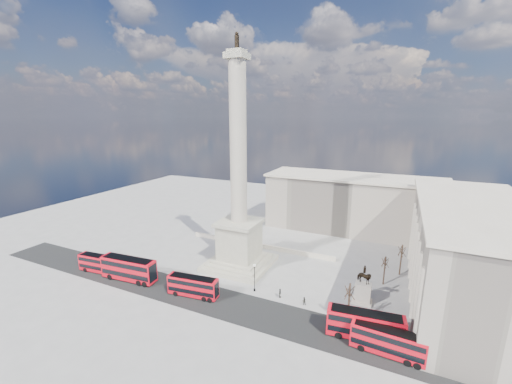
{
  "coord_description": "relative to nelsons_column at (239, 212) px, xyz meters",
  "views": [
    {
      "loc": [
        31.46,
        -54.36,
        33.67
      ],
      "look_at": [
        5.12,
        2.93,
        18.45
      ],
      "focal_mm": 22.0,
      "sensor_mm": 36.0,
      "label": 1
    }
  ],
  "objects": [
    {
      "name": "victorian_lamp",
      "position": [
        7.88,
        -8.8,
        -9.51
      ],
      "size": [
        0.5,
        0.5,
        5.78
      ],
      "rotation": [
        0.0,
        0.0,
        -0.34
      ],
      "color": "black",
      "rests_on": "ground"
    },
    {
      "name": "building_east",
      "position": [
        45.0,
        5.0,
        -3.59
      ],
      "size": [
        19.0,
        46.0,
        18.6
      ],
      "color": "#C2B39F",
      "rests_on": "ground"
    },
    {
      "name": "pedestrian_walking",
      "position": [
        23.64,
        -11.5,
        -12.01
      ],
      "size": [
        0.72,
        0.52,
        1.81
      ],
      "primitive_type": "imported",
      "rotation": [
        0.0,
        0.0,
        0.14
      ],
      "color": "black",
      "rests_on": "ground"
    },
    {
      "name": "pedestrian_crossing",
      "position": [
        13.26,
        -8.83,
        -12.0
      ],
      "size": [
        0.65,
        1.14,
        1.83
      ],
      "primitive_type": "imported",
      "rotation": [
        0.0,
        0.0,
        1.77
      ],
      "color": "black",
      "rests_on": "ground"
    },
    {
      "name": "asphalt_road",
      "position": [
        5.0,
        -15.0,
        -12.91
      ],
      "size": [
        120.0,
        9.0,
        0.01
      ],
      "primitive_type": "cube",
      "color": "black",
      "rests_on": "ground"
    },
    {
      "name": "building_northeast",
      "position": [
        20.0,
        35.0,
        -4.59
      ],
      "size": [
        51.0,
        17.0,
        16.6
      ],
      "color": "#C2B39F",
      "rests_on": "ground"
    },
    {
      "name": "red_bus_c",
      "position": [
        29.21,
        -14.18,
        -10.49
      ],
      "size": [
        11.61,
        3.8,
        4.62
      ],
      "rotation": [
        0.0,
        0.0,
        0.11
      ],
      "color": "red",
      "rests_on": "ground"
    },
    {
      "name": "ground",
      "position": [
        0.0,
        -5.0,
        -12.92
      ],
      "size": [
        180.0,
        180.0,
        0.0
      ],
      "primitive_type": "plane",
      "color": "gray",
      "rests_on": "ground"
    },
    {
      "name": "pedestrian_standing",
      "position": [
        18.09,
        -9.24,
        -12.15
      ],
      "size": [
        0.94,
        0.87,
        1.54
      ],
      "primitive_type": "imported",
      "rotation": [
        0.0,
        0.0,
        3.64
      ],
      "color": "black",
      "rests_on": "ground"
    },
    {
      "name": "bare_tree_mid",
      "position": [
        30.91,
        4.61,
        -7.83
      ],
      "size": [
        1.7,
        1.7,
        6.46
      ],
      "rotation": [
        0.0,
        0.0,
        -0.4
      ],
      "color": "#332319",
      "rests_on": "ground"
    },
    {
      "name": "red_bus_a",
      "position": [
        -17.87,
        -15.9,
        -10.31
      ],
      "size": [
        12.44,
        3.85,
        4.96
      ],
      "rotation": [
        0.0,
        0.0,
        0.09
      ],
      "color": "red",
      "rests_on": "ground"
    },
    {
      "name": "balustrade_wall",
      "position": [
        0.0,
        11.0,
        -12.37
      ],
      "size": [
        40.0,
        0.6,
        1.1
      ],
      "primitive_type": "cube",
      "color": "beige",
      "rests_on": "ground"
    },
    {
      "name": "red_bus_e",
      "position": [
        -26.44,
        -16.07,
        -10.84
      ],
      "size": [
        9.96,
        3.23,
        3.97
      ],
      "rotation": [
        0.0,
        0.0,
        0.1
      ],
      "color": "red",
      "rests_on": "ground"
    },
    {
      "name": "equestrian_statue",
      "position": [
        27.71,
        -3.96,
        -10.37
      ],
      "size": [
        3.52,
        2.64,
        7.46
      ],
      "color": "beige",
      "rests_on": "ground"
    },
    {
      "name": "bare_tree_near",
      "position": [
        26.24,
        -11.67,
        -6.69
      ],
      "size": [
        1.81,
        1.81,
        7.9
      ],
      "rotation": [
        0.0,
        0.0,
        -0.23
      ],
      "color": "#332319",
      "rests_on": "ground"
    },
    {
      "name": "red_bus_b",
      "position": [
        -1.99,
        -15.32,
        -10.81
      ],
      "size": [
        10.11,
        3.48,
        4.01
      ],
      "rotation": [
        0.0,
        0.0,
        0.13
      ],
      "color": "red",
      "rests_on": "ground"
    },
    {
      "name": "red_bus_d",
      "position": [
        32.51,
        -16.18,
        -10.76
      ],
      "size": [
        10.25,
        2.9,
        4.11
      ],
      "rotation": [
        0.0,
        0.0,
        -0.05
      ],
      "color": "red",
      "rests_on": "ground"
    },
    {
      "name": "bare_tree_far",
      "position": [
        33.9,
        10.48,
        -7.17
      ],
      "size": [
        1.79,
        1.79,
        7.29
      ],
      "rotation": [
        0.0,
        0.0,
        -0.35
      ],
      "color": "#332319",
      "rests_on": "ground"
    },
    {
      "name": "nelsons_column",
      "position": [
        0.0,
        0.0,
        0.0
      ],
      "size": [
        14.0,
        14.0,
        49.85
      ],
      "color": "#A49F89",
      "rests_on": "ground"
    }
  ]
}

